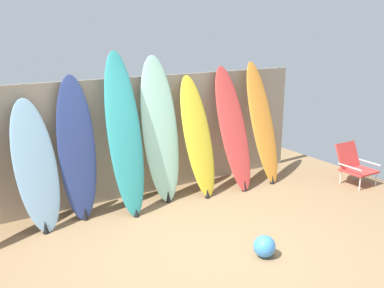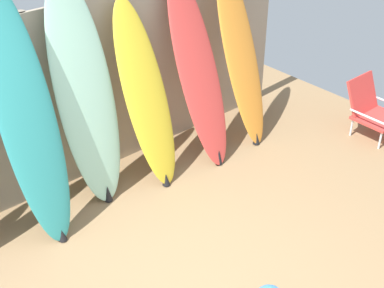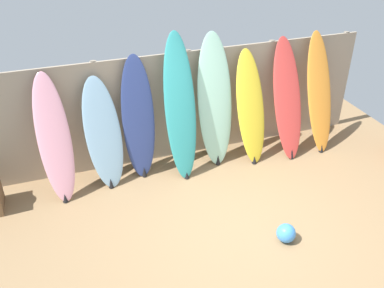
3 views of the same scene
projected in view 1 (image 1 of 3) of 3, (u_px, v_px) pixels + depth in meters
ground at (206, 250)px, 4.94m from camera, size 7.68×7.68×0.00m
fence_back at (131, 138)px, 6.35m from camera, size 6.08×0.11×1.80m
surfboard_skyblue_1 at (36, 167)px, 5.31m from camera, size 0.60×0.62×1.65m
surfboard_navy_2 at (77, 149)px, 5.61m from camera, size 0.53×0.47×1.91m
surfboard_teal_3 at (124, 134)px, 5.76m from camera, size 0.51×0.71×2.20m
surfboard_seafoam_4 at (160, 130)px, 6.19m from camera, size 0.56×0.51×2.12m
surfboard_yellow_5 at (198, 137)px, 6.44m from camera, size 0.54×0.69×1.81m
surfboard_red_6 at (233, 129)px, 6.76m from camera, size 0.49×0.80×1.91m
surfboard_orange_7 at (262, 123)px, 7.04m from camera, size 0.49×0.75×1.96m
beach_chair at (354, 164)px, 7.02m from camera, size 0.50×0.56×0.65m
beach_ball at (264, 246)px, 4.77m from camera, size 0.25×0.25×0.25m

